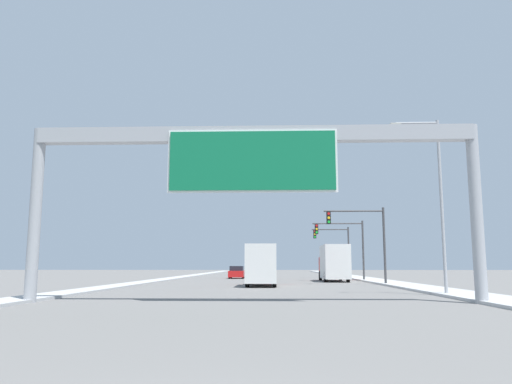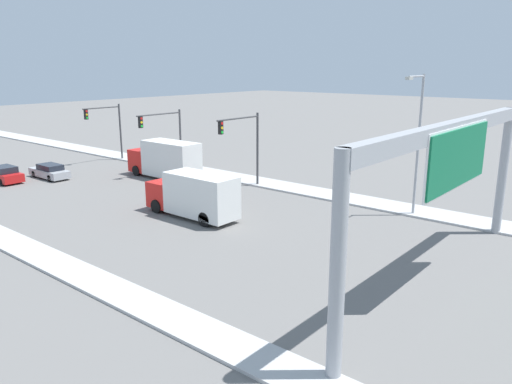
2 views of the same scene
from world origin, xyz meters
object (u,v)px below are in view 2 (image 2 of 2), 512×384
sign_gantry (453,157)px  truck_box_primary (166,160)px  car_far_center (4,174)px  car_near_right (50,171)px  traffic_light_near_intersection (245,138)px  traffic_light_far_intersection (109,123)px  truck_box_secondary (194,195)px  traffic_light_mid_block (167,131)px  street_lamp_right (417,135)px

sign_gantry → truck_box_primary: size_ratio=2.51×
car_far_center → car_near_right: bearing=-26.0°
traffic_light_near_intersection → traffic_light_far_intersection: traffic_light_near_intersection is taller
car_near_right → truck_box_primary: (7.00, -8.61, 1.16)m
truck_box_secondary → traffic_light_mid_block: (8.54, 12.70, 2.64)m
truck_box_primary → truck_box_secondary: size_ratio=1.09×
car_near_right → traffic_light_far_intersection: bearing=18.0°
car_near_right → street_lamp_right: size_ratio=0.48×
truck_box_primary → traffic_light_near_intersection: (1.64, -8.53, 2.60)m
truck_box_secondary → traffic_light_far_intersection: bearing=68.8°
sign_gantry → truck_box_primary: bearing=76.3°
car_near_right → traffic_light_mid_block: 11.70m
sign_gantry → truck_box_secondary: size_ratio=2.75×
truck_box_primary → traffic_light_near_intersection: bearing=-79.1°
traffic_light_mid_block → traffic_light_far_intersection: 10.00m
car_near_right → truck_box_secondary: truck_box_secondary is taller
traffic_light_near_intersection → street_lamp_right: size_ratio=0.66×
truck_box_secondary → sign_gantry: bearing=-90.0°
car_near_right → street_lamp_right: bearing=-72.3°
truck_box_primary → street_lamp_right: (3.04, -22.87, 3.95)m
car_near_right → traffic_light_near_intersection: (8.64, -17.14, 3.75)m
sign_gantry → traffic_light_far_intersection: size_ratio=3.25×
car_near_right → truck_box_secondary: size_ratio=0.63×
car_near_right → traffic_light_far_intersection: size_ratio=0.75×
car_near_right → car_far_center: (-3.50, 1.71, 0.05)m
truck_box_primary → traffic_light_mid_block: 3.25m
car_far_center → truck_box_secondary: 21.85m
traffic_light_mid_block → sign_gantry: bearing=-105.8°
truck_box_primary → street_lamp_right: size_ratio=0.83×
car_near_right → truck_box_primary: 11.16m
traffic_light_mid_block → street_lamp_right: size_ratio=0.63×
traffic_light_near_intersection → traffic_light_far_intersection: bearing=89.5°
car_far_center → street_lamp_right: bearing=-67.8°
street_lamp_right → sign_gantry: bearing=-150.2°
sign_gantry → car_far_center: bearing=95.1°
car_far_center → street_lamp_right: 36.20m
truck_box_secondary → car_far_center: bearing=99.2°
sign_gantry → street_lamp_right: 11.58m
street_lamp_right → traffic_light_mid_block: bearing=93.5°
car_near_right → street_lamp_right: 33.43m
street_lamp_right → truck_box_secondary: bearing=130.8°
truck_box_primary → traffic_light_far_intersection: 11.87m
car_near_right → traffic_light_far_intersection: 9.93m
car_near_right → truck_box_secondary: bearing=-90.0°
sign_gantry → traffic_light_mid_block: size_ratio=3.29×
car_far_center → traffic_light_near_intersection: 22.72m
traffic_light_near_intersection → traffic_light_far_intersection: (0.16, 20.00, -0.15)m
sign_gantry → traffic_light_mid_block: bearing=74.2°
truck_box_primary → traffic_light_far_intersection: bearing=81.1°
traffic_light_near_intersection → traffic_light_far_intersection: size_ratio=1.03×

